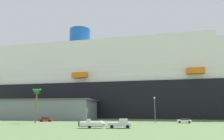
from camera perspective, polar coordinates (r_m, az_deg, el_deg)
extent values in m
plane|color=#567042|center=(103.68, -1.49, -12.62)|extent=(600.00, 600.00, 0.00)
cube|color=black|center=(126.73, 7.01, -7.94)|extent=(246.07, 40.26, 18.43)
cube|color=white|center=(127.60, 6.91, -3.11)|extent=(216.57, 36.87, 3.06)
cube|color=white|center=(128.66, 4.70, -1.83)|extent=(205.63, 35.77, 3.06)
cube|color=white|center=(129.96, 2.55, -0.57)|extent=(195.11, 34.98, 3.06)
cube|color=white|center=(131.52, 0.43, 0.66)|extent=(184.97, 33.95, 3.06)
cube|color=white|center=(133.30, -1.62, 1.86)|extent=(173.79, 33.01, 3.06)
cube|color=white|center=(135.31, -3.63, 3.02)|extent=(164.17, 32.06, 3.06)
cube|color=white|center=(137.53, -5.57, 4.15)|extent=(155.21, 31.33, 3.06)
cube|color=white|center=(139.96, -7.46, 5.23)|extent=(148.72, 30.87, 3.06)
cylinder|color=#1959B2|center=(142.98, -8.32, 8.05)|extent=(13.24, 13.24, 11.88)
cube|color=orange|center=(116.73, -8.34, -1.36)|extent=(8.05, 3.33, 2.80)
cube|color=orange|center=(109.36, 20.76, -0.20)|extent=(8.05, 3.33, 2.80)
cube|color=slate|center=(108.91, -16.94, -9.86)|extent=(46.53, 24.68, 8.41)
cube|color=#4C4C51|center=(109.00, -16.82, -7.50)|extent=(48.39, 25.67, 0.60)
cube|color=silver|center=(54.84, 1.89, -13.90)|extent=(5.89, 3.12, 0.90)
cube|color=silver|center=(54.82, 2.96, -12.95)|extent=(2.35, 2.22, 0.90)
cube|color=#26333F|center=(54.85, 3.69, -13.03)|extent=(0.45, 1.66, 0.63)
cylinder|color=black|center=(55.94, 3.94, -14.27)|extent=(0.84, 0.44, 0.80)
cylinder|color=black|center=(53.95, 4.07, -14.42)|extent=(0.84, 0.44, 0.80)
cylinder|color=black|center=(55.86, -0.03, -14.30)|extent=(0.84, 0.44, 0.80)
cylinder|color=black|center=(53.86, -0.05, -14.45)|extent=(0.84, 0.44, 0.80)
cube|color=#595960|center=(55.14, -5.49, -14.23)|extent=(6.07, 2.85, 0.16)
cube|color=#595960|center=(54.89, -1.78, -14.29)|extent=(1.90, 0.52, 0.10)
cylinder|color=black|center=(56.10, -5.67, -14.31)|extent=(0.67, 0.35, 0.64)
cylinder|color=black|center=(54.26, -5.88, -14.45)|extent=(0.67, 0.35, 0.64)
cube|color=white|center=(55.11, -5.48, -13.68)|extent=(5.59, 2.92, 0.90)
cone|color=white|center=(54.88, -2.21, -13.74)|extent=(1.52, 1.88, 1.67)
cube|color=silver|center=(55.12, -6.03, -12.84)|extent=(0.99, 1.14, 0.70)
cube|color=black|center=(55.47, -8.50, -13.60)|extent=(0.46, 0.56, 1.10)
cylinder|color=brown|center=(80.91, -19.04, -9.08)|extent=(0.45, 0.45, 10.38)
cone|color=#287233|center=(80.90, -18.59, -5.35)|extent=(0.96, 2.87, 2.47)
cone|color=#287233|center=(81.24, -18.55, -5.37)|extent=(2.66, 2.54, 2.17)
cone|color=#287233|center=(81.49, -18.70, -5.38)|extent=(3.16, 1.01, 1.76)
cone|color=#287233|center=(81.53, -18.88, -5.37)|extent=(2.57, 2.46, 2.40)
cone|color=#287233|center=(81.40, -19.03, -5.35)|extent=(1.27, 3.13, 1.96)
cone|color=#287233|center=(81.09, -19.10, -5.33)|extent=(2.44, 2.86, 1.87)
cone|color=#287233|center=(80.76, -18.92, -5.33)|extent=(2.98, 1.20, 2.33)
cone|color=#287233|center=(80.74, -18.79, -5.33)|extent=(2.72, 2.31, 2.35)
sphere|color=#287233|center=(81.13, -18.83, -5.42)|extent=(1.10, 1.10, 1.10)
cylinder|color=slate|center=(75.26, 11.02, -10.31)|extent=(0.20, 0.20, 8.00)
sphere|color=#F9F2CC|center=(75.36, 10.91, -7.08)|extent=(0.56, 0.56, 0.56)
cube|color=white|center=(78.93, 18.15, -12.40)|extent=(4.68, 1.95, 0.70)
cube|color=#1E232D|center=(78.92, 18.30, -11.94)|extent=(2.64, 1.72, 0.55)
cylinder|color=black|center=(77.95, 17.07, -12.75)|extent=(0.67, 0.24, 0.66)
cylinder|color=black|center=(79.78, 17.00, -12.68)|extent=(0.67, 0.24, 0.66)
cylinder|color=black|center=(78.15, 19.36, -12.62)|extent=(0.67, 0.24, 0.66)
cylinder|color=black|center=(79.97, 19.24, -12.55)|extent=(0.67, 0.24, 0.66)
cube|color=red|center=(87.98, -16.74, -12.19)|extent=(5.00, 2.70, 0.70)
cube|color=#1E232D|center=(88.03, -16.87, -11.78)|extent=(2.92, 2.13, 0.55)
cylinder|color=black|center=(88.40, -15.57, -12.47)|extent=(0.69, 0.34, 0.66)
cylinder|color=black|center=(86.65, -15.94, -12.50)|extent=(0.69, 0.34, 0.66)
cylinder|color=black|center=(89.36, -17.54, -12.34)|extent=(0.69, 0.34, 0.66)
cylinder|color=black|center=(87.62, -17.93, -12.37)|extent=(0.69, 0.34, 0.66)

